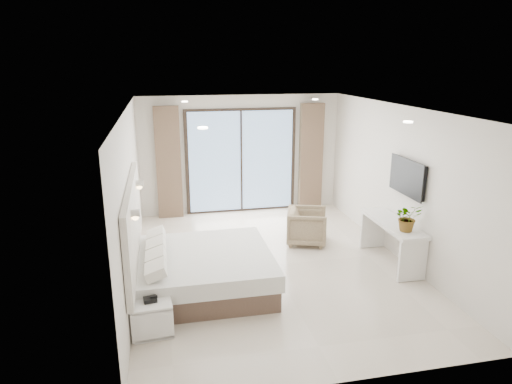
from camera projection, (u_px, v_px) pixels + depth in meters
ground at (272, 265)px, 7.95m from camera, size 6.20×6.20×0.00m
room_shell at (253, 168)px, 8.11m from camera, size 4.62×6.22×2.72m
bed at (202, 270)px, 7.05m from camera, size 2.08×1.98×0.72m
nightstand at (153, 318)px, 5.89m from camera, size 0.53×0.44×0.45m
phone at (150, 300)px, 5.84m from camera, size 0.18×0.15×0.05m
console_desk at (392, 233)px, 7.88m from camera, size 0.49×1.58×0.77m
plant at (407, 220)px, 7.35m from camera, size 0.45×0.49×0.36m
armchair at (307, 225)px, 8.82m from camera, size 0.88×0.91×0.75m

